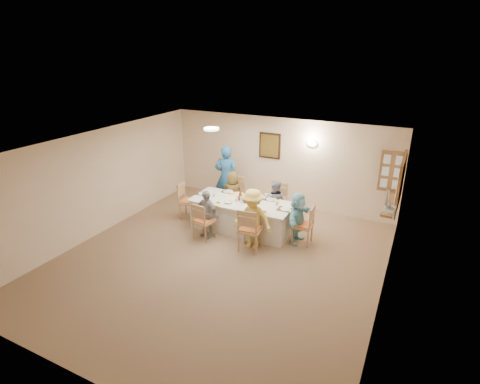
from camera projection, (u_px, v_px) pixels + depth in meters
The scene contains 49 objects.
ground at pixel (219, 260), 8.01m from camera, with size 7.00×7.00×0.00m, color #84694B.
room_walls at pixel (218, 195), 7.46m from camera, with size 7.00×7.00×7.00m.
wall_picture at pixel (270, 146), 10.41m from camera, with size 0.62×0.05×0.72m.
wall_sconce at pixel (312, 143), 9.82m from camera, with size 0.26×0.09×0.18m, color white.
ceiling_light at pixel (211, 129), 8.78m from camera, with size 0.36×0.36×0.05m, color white.
serving_hatch at pixel (400, 183), 8.14m from camera, with size 0.06×1.50×1.15m, color brown.
hatch_sill at pixel (391, 204), 8.38m from camera, with size 0.30×1.50×0.05m, color brown.
shutter_door at pixel (391, 172), 8.88m from camera, with size 0.55×0.04×1.00m, color brown.
fan_shelf at pixel (389, 209), 7.08m from camera, with size 0.22×0.36×0.03m, color white.
desk_fan at pixel (388, 201), 7.04m from camera, with size 0.30×0.30×0.28m, color #A5A5A8, non-canonical shape.
dining_table at pixel (242, 216), 9.23m from camera, with size 2.51×1.06×0.76m, color silver.
chair_back_left at pixel (235, 196), 10.11m from camera, with size 0.49×0.49×1.01m, color tan, non-canonical shape.
chair_back_right at pixel (276, 203), 9.61m from camera, with size 0.49×0.49×1.02m, color tan, non-canonical shape.
chair_front_left at pixel (204, 220), 8.78m from camera, with size 0.44×0.44×0.93m, color tan, non-canonical shape.
chair_front_right at pixel (250, 229), 8.27m from camera, with size 0.50×0.50×1.03m, color tan, non-canonical shape.
chair_left_end at pixel (189, 201), 9.84m from camera, with size 0.47×0.47×0.98m, color tan, non-canonical shape.
chair_right_end at pixel (303, 225), 8.56m from camera, with size 0.45×0.45×0.94m, color tan, non-canonical shape.
diner_back_left at pixel (233, 194), 9.97m from camera, with size 0.67×0.51×1.23m, color brown.
diner_back_right at pixel (275, 202), 9.48m from camera, with size 0.60×0.48×1.18m, color gray.
diner_front_left at pixel (206, 214), 8.84m from camera, with size 0.73×0.40×1.17m, color #9E9E9E.
diner_front_right at pixel (253, 219), 8.30m from camera, with size 0.91×0.53×1.40m, color #FDD654.
diner_right_end at pixel (297, 218), 8.56m from camera, with size 0.44×1.15×1.22m, color #86D3E4.
caregiver at pixel (226, 177), 10.45m from camera, with size 0.75×0.60×1.77m, color #265E99.
placemat_fl at pixel (212, 203), 8.99m from camera, with size 0.34×0.25×0.01m, color #472B19.
plate_fl at pixel (212, 203), 8.99m from camera, with size 0.23×0.23×0.01m, color white.
napkin_fl at pixel (217, 205), 8.87m from camera, with size 0.15×0.15×0.01m, color yellow.
placemat_fr at pixel (257, 212), 8.50m from camera, with size 0.35×0.26×0.01m, color #472B19.
plate_fr at pixel (257, 212), 8.49m from camera, with size 0.23×0.23×0.01m, color white.
napkin_fr at pixel (264, 214), 8.38m from camera, with size 0.14×0.14×0.01m, color yellow.
placemat_bl at pixel (228, 192), 9.70m from camera, with size 0.34×0.26×0.01m, color #472B19.
plate_bl at pixel (228, 191), 9.69m from camera, with size 0.25×0.25×0.02m, color white.
napkin_bl at pixel (234, 193), 9.58m from camera, with size 0.14×0.14×0.01m, color yellow.
placemat_br at pixel (271, 200), 9.20m from camera, with size 0.33×0.24×0.01m, color #472B19.
plate_br at pixel (271, 199), 9.19m from camera, with size 0.25×0.25×0.02m, color white.
napkin_br at pixel (277, 201), 9.08m from camera, with size 0.14×0.14×0.01m, color yellow.
placemat_le at pixel (203, 194), 9.55m from camera, with size 0.36×0.27×0.01m, color #472B19.
plate_le at pixel (203, 194), 9.55m from camera, with size 0.25×0.25×0.02m, color white.
napkin_le at pixel (208, 195), 9.43m from camera, with size 0.13×0.13×0.01m, color yellow.
placemat_re at pixel (285, 210), 8.63m from camera, with size 0.37×0.28×0.01m, color #472B19.
plate_re at pixel (285, 209), 8.63m from camera, with size 0.24×0.24×0.02m, color white.
napkin_re at pixel (292, 211), 8.51m from camera, with size 0.14×0.14×0.01m, color yellow.
teacup_a at pixel (207, 198), 9.18m from camera, with size 0.13×0.13×0.08m, color white.
teacup_b at pixel (267, 195), 9.35m from camera, with size 0.10×0.10×0.09m, color white.
bowl_a at pixel (228, 202), 8.98m from camera, with size 0.23×0.23×0.05m, color white.
bowl_b at pixel (258, 199), 9.14m from camera, with size 0.24×0.24×0.07m, color white.
condiment_ketchup at pixel (240, 195), 9.12m from camera, with size 0.12×0.12×0.25m, color #9F320D.
condiment_brown at pixel (244, 197), 9.11m from camera, with size 0.10×0.10×0.20m, color #552616.
condiment_malt at pixel (245, 200), 8.98m from camera, with size 0.13×0.13×0.16m, color #552616.
drinking_glass at pixel (237, 197), 9.18m from camera, with size 0.06×0.06×0.09m, color silver.
Camera 1 is at (3.48, -6.02, 4.26)m, focal length 28.00 mm.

